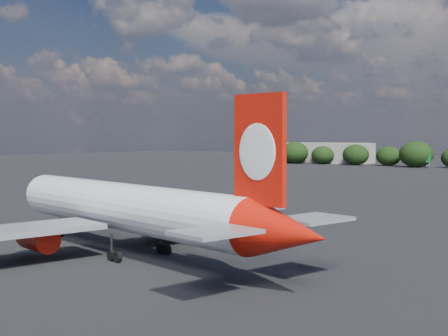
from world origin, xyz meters
The scene contains 4 objects.
ground centered at (0.00, 60.00, 0.00)m, with size 500.00×500.00×0.00m, color black.
qantas_airliner centered at (9.90, 6.70, 4.24)m, with size 42.28×40.46×13.91m.
terminal_building centered at (-65.00, 192.00, 4.00)m, with size 42.00×16.00×8.00m.
highway_sign centered at (-18.00, 176.00, 3.13)m, with size 6.00×0.30×4.50m.
Camera 1 is at (48.75, -34.29, 10.97)m, focal length 50.00 mm.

